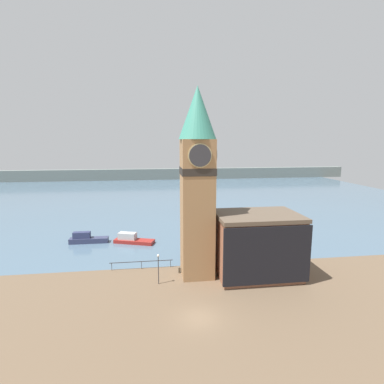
{
  "coord_description": "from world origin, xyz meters",
  "views": [
    {
      "loc": [
        -4.39,
        -27.03,
        17.36
      ],
      "look_at": [
        0.25,
        7.35,
        11.54
      ],
      "focal_mm": 28.0,
      "sensor_mm": 36.0,
      "label": 1
    }
  ],
  "objects_px": {
    "pier_building": "(257,244)",
    "lamp_post": "(158,263)",
    "boat_far": "(87,239)",
    "mooring_bollard_far": "(181,270)",
    "mooring_bollard_near": "(179,270)",
    "clock_tower": "(197,179)",
    "boat_near": "(132,239)"
  },
  "relations": [
    {
      "from": "boat_near",
      "to": "boat_far",
      "type": "distance_m",
      "value": 7.79
    },
    {
      "from": "clock_tower",
      "to": "mooring_bollard_far",
      "type": "distance_m",
      "value": 12.51
    },
    {
      "from": "mooring_bollard_near",
      "to": "boat_far",
      "type": "bearing_deg",
      "value": 136.07
    },
    {
      "from": "mooring_bollard_far",
      "to": "lamp_post",
      "type": "height_order",
      "value": "lamp_post"
    },
    {
      "from": "boat_far",
      "to": "mooring_bollard_near",
      "type": "xyz_separation_m",
      "value": [
        14.78,
        -14.24,
        -0.27
      ]
    },
    {
      "from": "clock_tower",
      "to": "lamp_post",
      "type": "distance_m",
      "value": 11.47
    },
    {
      "from": "pier_building",
      "to": "mooring_bollard_near",
      "type": "relative_size",
      "value": 13.14
    },
    {
      "from": "boat_far",
      "to": "mooring_bollard_far",
      "type": "relative_size",
      "value": 7.72
    },
    {
      "from": "boat_near",
      "to": "lamp_post",
      "type": "bearing_deg",
      "value": -55.92
    },
    {
      "from": "pier_building",
      "to": "mooring_bollard_far",
      "type": "xyz_separation_m",
      "value": [
        -9.76,
        1.8,
        -3.68
      ]
    },
    {
      "from": "boat_far",
      "to": "mooring_bollard_near",
      "type": "bearing_deg",
      "value": -43.41
    },
    {
      "from": "clock_tower",
      "to": "pier_building",
      "type": "height_order",
      "value": "clock_tower"
    },
    {
      "from": "clock_tower",
      "to": "mooring_bollard_near",
      "type": "bearing_deg",
      "value": 158.74
    },
    {
      "from": "mooring_bollard_near",
      "to": "mooring_bollard_far",
      "type": "height_order",
      "value": "mooring_bollard_far"
    },
    {
      "from": "boat_far",
      "to": "mooring_bollard_far",
      "type": "distance_m",
      "value": 20.78
    },
    {
      "from": "pier_building",
      "to": "mooring_bollard_far",
      "type": "relative_size",
      "value": 12.75
    },
    {
      "from": "clock_tower",
      "to": "pier_building",
      "type": "distance_m",
      "value": 11.65
    },
    {
      "from": "pier_building",
      "to": "lamp_post",
      "type": "height_order",
      "value": "pier_building"
    },
    {
      "from": "pier_building",
      "to": "boat_far",
      "type": "bearing_deg",
      "value": 147.09
    },
    {
      "from": "boat_near",
      "to": "mooring_bollard_near",
      "type": "xyz_separation_m",
      "value": [
        7.07,
        -13.21,
        -0.18
      ]
    },
    {
      "from": "pier_building",
      "to": "mooring_bollard_near",
      "type": "distance_m",
      "value": 10.88
    },
    {
      "from": "clock_tower",
      "to": "mooring_bollard_near",
      "type": "relative_size",
      "value": 29.26
    },
    {
      "from": "boat_far",
      "to": "mooring_bollard_near",
      "type": "height_order",
      "value": "boat_far"
    },
    {
      "from": "clock_tower",
      "to": "lamp_post",
      "type": "relative_size",
      "value": 6.28
    },
    {
      "from": "boat_far",
      "to": "lamp_post",
      "type": "relative_size",
      "value": 1.71
    },
    {
      "from": "boat_near",
      "to": "boat_far",
      "type": "relative_size",
      "value": 1.1
    },
    {
      "from": "boat_near",
      "to": "boat_far",
      "type": "height_order",
      "value": "boat_far"
    },
    {
      "from": "lamp_post",
      "to": "pier_building",
      "type": "bearing_deg",
      "value": 4.28
    },
    {
      "from": "lamp_post",
      "to": "boat_far",
      "type": "bearing_deg",
      "value": 125.1
    },
    {
      "from": "boat_far",
      "to": "lamp_post",
      "type": "bearing_deg",
      "value": -54.38
    },
    {
      "from": "pier_building",
      "to": "lamp_post",
      "type": "relative_size",
      "value": 2.82
    },
    {
      "from": "pier_building",
      "to": "boat_near",
      "type": "relative_size",
      "value": 1.5
    }
  ]
}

